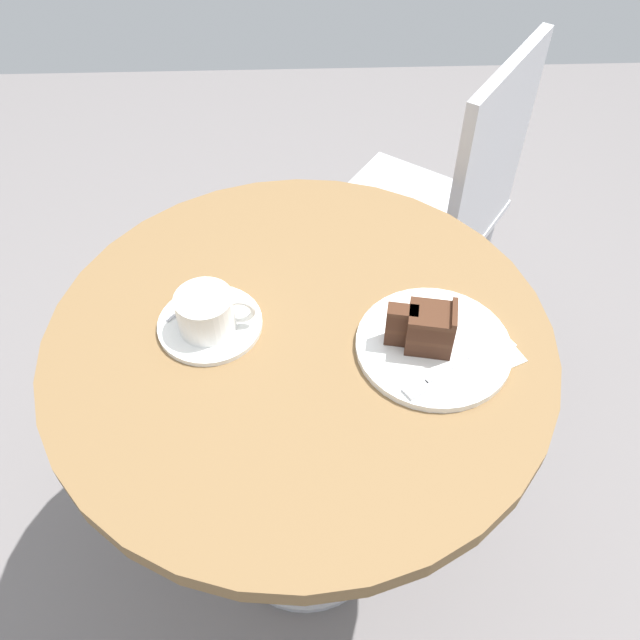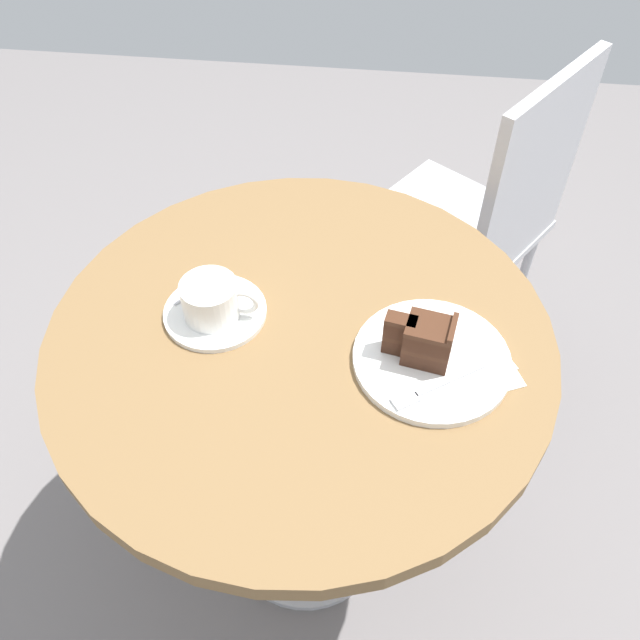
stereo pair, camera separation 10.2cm
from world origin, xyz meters
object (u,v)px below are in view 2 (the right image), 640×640
object	(u,v)px
cafe_chair	(483,216)
cake_plate	(432,359)
cake_slice	(424,340)
saucer	(215,312)
napkin	(464,358)
coffee_cup	(211,299)
teaspoon	(209,285)
fork	(429,389)

from	to	relation	value
cafe_chair	cake_plate	bearing A→B (deg)	22.19
cake_slice	cafe_chair	xyz separation A→B (m)	(0.15, 0.59, -0.24)
saucer	cake_slice	world-z (taller)	cake_slice
cake_plate	saucer	bearing A→B (deg)	170.31
cake_plate	cafe_chair	distance (m)	0.63
cake_plate	cafe_chair	size ratio (longest dim) A/B	0.26
cake_plate	napkin	distance (m)	0.05
coffee_cup	teaspoon	distance (m)	0.07
cake_plate	cafe_chair	xyz separation A→B (m)	(0.14, 0.59, -0.19)
teaspoon	fork	distance (m)	0.40
fork	napkin	size ratio (longest dim) A/B	0.75
cake_slice	cafe_chair	bearing A→B (deg)	75.44
cake_plate	napkin	bearing A→B (deg)	12.38
saucer	cake_plate	xyz separation A→B (m)	(0.34, -0.06, 0.00)
saucer	napkin	distance (m)	0.40
cake_plate	cake_slice	world-z (taller)	cake_slice
saucer	cake_slice	size ratio (longest dim) A/B	1.55
cake_slice	cafe_chair	distance (m)	0.65
fork	cafe_chair	xyz separation A→B (m)	(0.14, 0.65, -0.20)
coffee_cup	saucer	bearing A→B (deg)	89.06
saucer	coffee_cup	bearing A→B (deg)	-90.94
saucer	cake_plate	size ratio (longest dim) A/B	0.69
coffee_cup	napkin	xyz separation A→B (m)	(0.39, -0.04, -0.04)
cake_slice	fork	xyz separation A→B (m)	(0.01, -0.06, -0.03)
teaspoon	napkin	bearing A→B (deg)	-60.02
teaspoon	napkin	size ratio (longest dim) A/B	0.43
fork	cafe_chair	bearing A→B (deg)	-136.03
teaspoon	cafe_chair	size ratio (longest dim) A/B	0.09
teaspoon	saucer	bearing A→B (deg)	-114.79
fork	cafe_chair	world-z (taller)	cafe_chair
cake_slice	fork	size ratio (longest dim) A/B	0.76
coffee_cup	napkin	bearing A→B (deg)	-5.92
cafe_chair	napkin	bearing A→B (deg)	26.66
cafe_chair	teaspoon	bearing A→B (deg)	-11.03
saucer	cake_slice	distance (m)	0.34
saucer	teaspoon	xyz separation A→B (m)	(-0.02, 0.05, 0.01)
coffee_cup	napkin	world-z (taller)	coffee_cup
saucer	napkin	bearing A→B (deg)	-6.95
cake_slice	cafe_chair	world-z (taller)	cafe_chair
coffee_cup	cafe_chair	distance (m)	0.76
teaspoon	cake_plate	bearing A→B (deg)	-63.34
coffee_cup	cafe_chair	size ratio (longest dim) A/B	0.13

